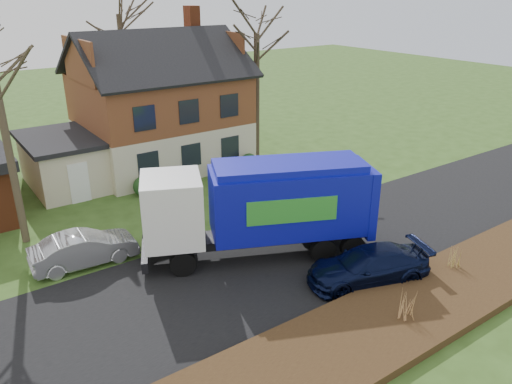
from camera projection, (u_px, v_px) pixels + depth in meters
ground at (271, 265)px, 19.94m from camera, size 120.00×120.00×0.00m
road at (271, 265)px, 19.94m from camera, size 80.00×7.00×0.02m
mulch_verge at (370, 331)px, 15.88m from camera, size 80.00×3.50×0.30m
main_house at (152, 101)px, 29.72m from camera, size 12.95×8.95×9.26m
garbage_truck at (264, 204)px, 19.90m from camera, size 9.46×6.06×3.97m
silver_sedan at (84, 249)px, 19.77m from camera, size 4.19×1.66×1.36m
navy_wagon at (368, 266)px, 18.57m from camera, size 5.02×3.28×1.35m
tree_front_east at (257, 11)px, 28.95m from camera, size 4.00×4.00×11.12m
grass_clump_mid at (409, 305)px, 16.02m from camera, size 0.38×0.31×1.06m
grass_clump_east at (456, 257)px, 19.08m from camera, size 0.35×0.29×0.88m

